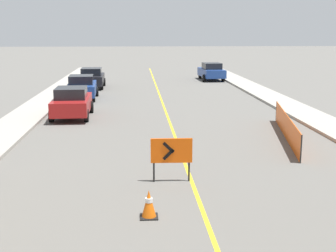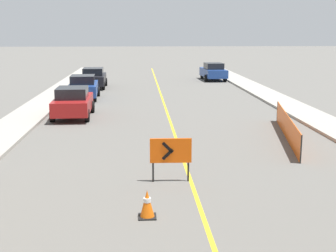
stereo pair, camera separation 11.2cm
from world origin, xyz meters
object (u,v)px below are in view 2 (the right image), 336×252
Objects in this scene: parked_car_curb_near at (73,102)px; parked_car_curb_far at (94,78)px; parked_car_curb_mid at (83,87)px; arrow_barricade_primary at (171,152)px; parked_car_opposite_side at (213,71)px; traffic_cone_fourth at (147,204)px.

parked_car_curb_far is at bearing 88.83° from parked_car_curb_near.
parked_car_curb_mid is 1.01× the size of parked_car_curb_far.
arrow_barricade_primary is 29.78m from parked_car_opposite_side.
parked_car_opposite_side reaches higher than traffic_cone_fourth.
parked_car_curb_near reaches higher than arrow_barricade_primary.
parked_car_curb_far is (-4.52, 23.87, -0.12)m from arrow_barricade_primary.
traffic_cone_fourth is 0.16× the size of parked_car_curb_mid.
parked_car_curb_mid is (-0.24, 6.70, 0.00)m from parked_car_curb_near.
traffic_cone_fourth is 26.87m from parked_car_curb_far.
parked_car_curb_mid is 6.21m from parked_car_curb_far.
parked_car_curb_mid is (-4.62, 17.67, -0.12)m from arrow_barricade_primary.
parked_car_curb_near reaches higher than traffic_cone_fourth.
parked_car_opposite_side is at bearing 25.71° from parked_car_curb_far.
traffic_cone_fourth is at bearing -76.95° from parked_car_curb_near.
parked_car_opposite_side is (10.26, 18.22, 0.00)m from parked_car_curb_near.
parked_car_curb_mid is (-3.87, 20.39, 0.46)m from traffic_cone_fourth.
traffic_cone_fourth is at bearing -104.83° from parked_car_opposite_side.
arrow_barricade_primary is 0.30× the size of parked_car_curb_mid.
parked_car_curb_mid is 15.59m from parked_car_opposite_side.
parked_car_opposite_side reaches higher than arrow_barricade_primary.
parked_car_curb_mid is at bearing 100.74° from traffic_cone_fourth.
traffic_cone_fourth is 0.16× the size of parked_car_curb_near.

